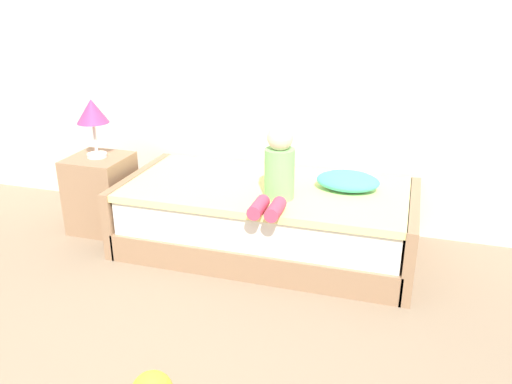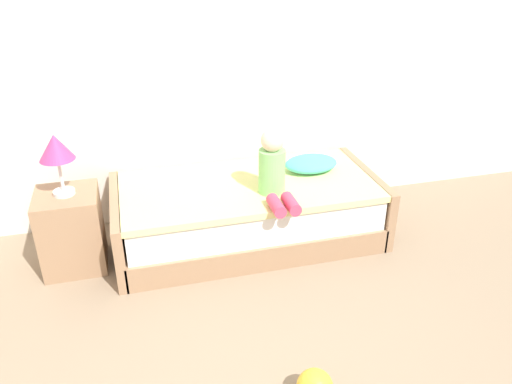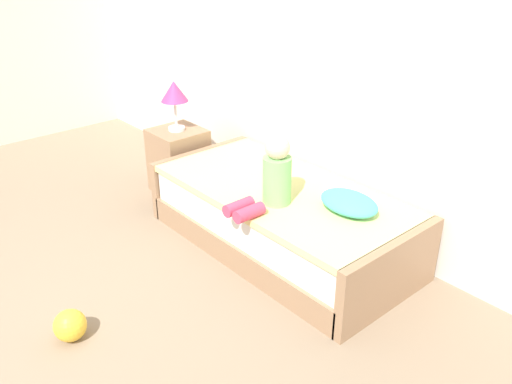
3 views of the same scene
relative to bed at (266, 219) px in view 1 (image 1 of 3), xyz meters
name	(u,v)px [view 1 (image 1 of 3)]	position (x,y,z in m)	size (l,w,h in m)	color
wall_rear	(274,40)	(-0.12, 0.60, 1.20)	(7.20, 0.10, 2.90)	silver
bed	(266,219)	(0.00, 0.00, 0.00)	(2.11, 1.00, 0.50)	#997556
nightstand	(102,193)	(-1.35, -0.03, 0.05)	(0.44, 0.44, 0.60)	#997556
table_lamp	(92,114)	(-1.35, -0.03, 0.69)	(0.24, 0.24, 0.45)	silver
child_figure	(278,171)	(0.14, -0.23, 0.46)	(0.20, 0.51, 0.50)	#7FC672
pillow	(348,181)	(0.56, 0.10, 0.32)	(0.44, 0.30, 0.13)	#4CCCBC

